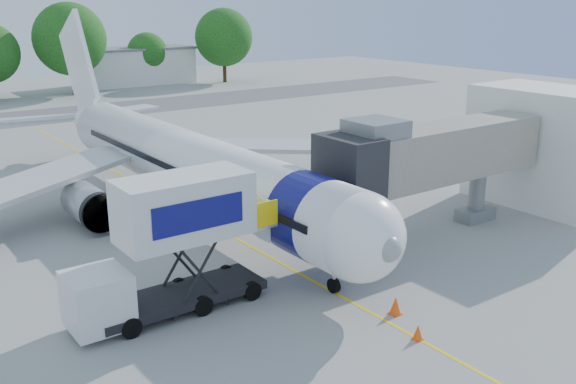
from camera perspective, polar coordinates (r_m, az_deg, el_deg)
ground at (r=34.97m, az=-5.99°, el=-3.40°), size 160.00×160.00×0.00m
guidance_line at (r=34.96m, az=-5.99°, el=-3.40°), size 0.15×70.00×0.01m
taxiway_strip at (r=73.38m, az=-22.86°, el=6.03°), size 120.00×10.00×0.01m
aircraft at (r=37.59m, az=-9.30°, el=2.60°), size 34.17×37.73×11.35m
jet_bridge at (r=33.33m, az=12.04°, el=3.11°), size 13.90×3.20×6.60m
terminal_stub at (r=41.77m, az=21.74°, el=3.82°), size 5.00×8.00×7.00m
catering_hiloader at (r=25.47m, az=-10.41°, el=-4.78°), size 8.50×2.44×5.50m
ground_tug at (r=25.71m, az=21.98°, el=-10.41°), size 3.97×2.45×1.49m
safety_cone_a at (r=24.51m, az=11.48°, el=-12.13°), size 0.38×0.38×0.61m
safety_cone_b at (r=26.11m, az=9.53°, el=-9.95°), size 0.47×0.47×0.76m
outbuilding_right at (r=98.73m, az=-13.31°, el=10.88°), size 16.40×7.40×5.30m
tree_e at (r=88.77m, az=-18.83°, el=12.74°), size 9.23×9.23×11.76m
tree_f at (r=98.01m, az=-12.40°, el=11.99°), size 5.86×5.86×7.47m
tree_g at (r=98.42m, az=-5.73°, el=13.52°), size 8.54×8.54×10.88m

